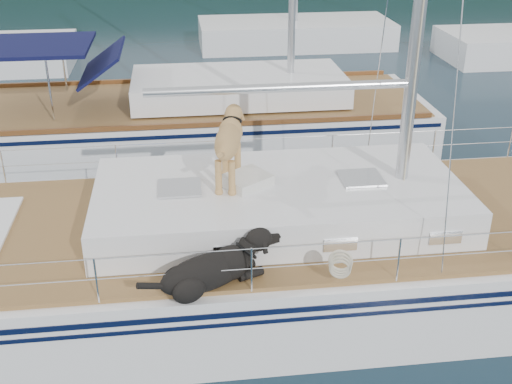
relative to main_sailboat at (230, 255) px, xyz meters
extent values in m
plane|color=black|center=(-0.09, 0.01, -0.68)|extent=(120.00, 120.00, 0.00)
cube|color=white|center=(-0.09, 0.01, -0.18)|extent=(12.00, 3.80, 1.40)
cube|color=olive|center=(-0.09, 0.01, 0.55)|extent=(11.52, 3.50, 0.06)
cube|color=white|center=(0.71, 0.01, 0.85)|extent=(5.20, 2.50, 0.55)
cylinder|color=silver|center=(0.71, 0.01, 2.53)|extent=(3.60, 0.12, 0.12)
cylinder|color=silver|center=(-0.09, -1.74, 1.14)|extent=(10.56, 0.01, 0.01)
cylinder|color=silver|center=(-0.09, 1.76, 1.14)|extent=(10.56, 0.01, 0.01)
cube|color=blue|center=(-1.23, 1.40, 0.61)|extent=(0.84, 0.71, 0.05)
cube|color=silver|center=(0.26, 0.01, 1.21)|extent=(0.79, 0.76, 0.16)
torus|color=beige|center=(1.17, -1.81, 0.94)|extent=(0.39, 0.22, 0.37)
cube|color=white|center=(-0.45, 6.07, -0.23)|extent=(11.00, 3.50, 1.30)
cube|color=olive|center=(-0.45, 6.07, 0.42)|extent=(10.56, 3.29, 0.06)
cube|color=white|center=(0.75, 6.07, 0.77)|extent=(4.80, 2.30, 0.55)
cube|color=#0E113C|center=(-3.65, 6.07, 1.82)|extent=(2.40, 2.30, 0.08)
cube|color=white|center=(3.91, 16.01, -0.28)|extent=(7.20, 3.00, 1.10)
camera|label=1|loc=(-0.64, -8.11, 4.99)|focal=45.00mm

